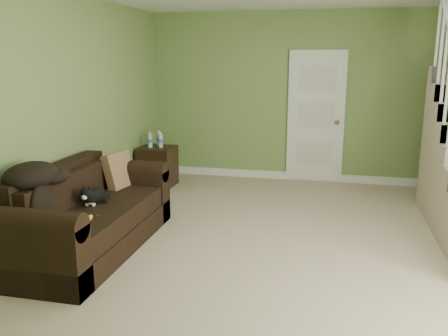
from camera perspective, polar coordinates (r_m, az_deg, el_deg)
The scene contains 13 objects.
floor at distance 5.08m, azimuth 8.09°, elevation -9.02°, with size 5.00×5.50×0.01m, color tan.
wall_back at distance 7.48m, azimuth 10.33°, elevation 8.29°, with size 5.00×0.04×2.60m, color #738F4D.
wall_front at distance 2.07m, azimuth 2.36°, elevation -3.88°, with size 5.00×0.04×2.60m, color #738F4D.
wall_left at distance 5.53m, azimuth -18.33°, elevation 6.20°, with size 0.04×5.50×2.60m, color #738F4D.
baseboard_back at distance 7.65m, azimuth 9.94°, elevation -1.01°, with size 5.00×0.04×0.12m, color white.
baseboard_left at distance 5.79m, azimuth -17.19°, elevation -6.06°, with size 0.04×5.50×0.12m, color white.
door at distance 7.46m, azimuth 10.99°, elevation 5.98°, with size 0.86×0.12×2.02m.
sofa at distance 5.01m, azimuth -16.20°, elevation -5.81°, with size 0.93×2.15×0.85m.
side_table at distance 7.23m, azimuth -8.00°, elevation 0.26°, with size 0.51×0.51×0.83m.
cat at distance 4.97m, azimuth -15.50°, elevation -3.22°, with size 0.23×0.47×0.23m.
banana at distance 4.47m, azimuth -16.00°, elevation -5.90°, with size 0.05×0.19×0.05m, color yellow.
throw_pillow at distance 5.56m, azimuth -12.55°, elevation -0.28°, with size 0.10×0.41×0.41m, color #533121.
throw_blanket at distance 4.58m, azimuth -22.19°, elevation -0.81°, with size 0.43×0.57×0.23m, color black.
Camera 1 is at (0.36, -4.69, 1.91)m, focal length 38.00 mm.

